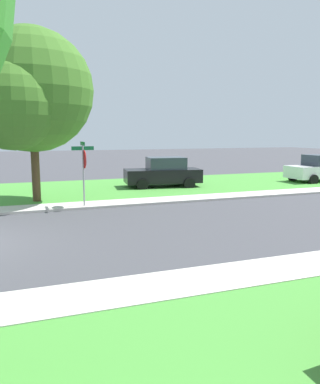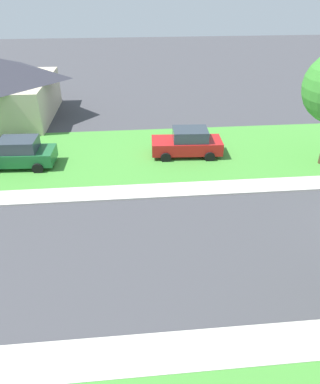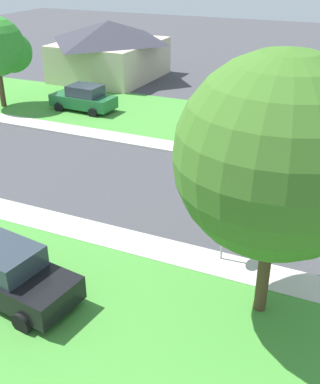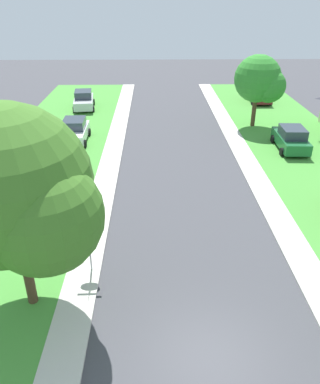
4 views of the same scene
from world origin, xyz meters
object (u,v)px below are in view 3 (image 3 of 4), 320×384
Objects in this scene: car_black_far_down_street at (9,274)px; house_right_setback at (110,49)px; car_green_across_road at (84,98)px; tree_sidewalk_far at (287,160)px; stop_sign_far_corner at (223,213)px; car_red_kerbside_mid at (235,115)px.

car_black_far_down_street is 0.49× the size of house_right_setback.
tree_sidewalk_far reaches higher than car_green_across_road.
tree_sidewalk_far is at bearing -141.25° from house_right_setback.
stop_sign_far_corner reaches higher than car_black_far_down_street.
stop_sign_far_corner is 27.17m from house_right_setback.
car_black_far_down_street is (-4.50, 5.22, -1.01)m from stop_sign_far_corner.
house_right_setback is at bearing 23.51° from car_black_far_down_street.
tree_sidewalk_far is at bearing -132.59° from car_green_across_road.
tree_sidewalk_far is 0.84× the size of house_right_setback.
house_right_setback is at bearing 38.75° from tree_sidewalk_far.
stop_sign_far_corner is at bearing -142.47° from house_right_setback.
car_black_far_down_street is at bearing 130.73° from stop_sign_far_corner.
car_green_across_road is 0.48× the size of house_right_setback.
car_green_across_road is 21.54m from tree_sidewalk_far.
tree_sidewalk_far reaches higher than stop_sign_far_corner.
car_black_far_down_street is at bearing 174.30° from car_red_kerbside_mid.
car_green_across_road is (12.70, 13.54, -1.01)m from stop_sign_far_corner.
stop_sign_far_corner is 0.36× the size of tree_sidewalk_far.
car_black_far_down_street is 1.03× the size of car_green_across_road.
house_right_setback is at bearing 18.80° from car_green_across_road.
house_right_setback is (21.54, 16.55, 0.49)m from stop_sign_far_corner.
house_right_setback reaches higher than car_green_across_road.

